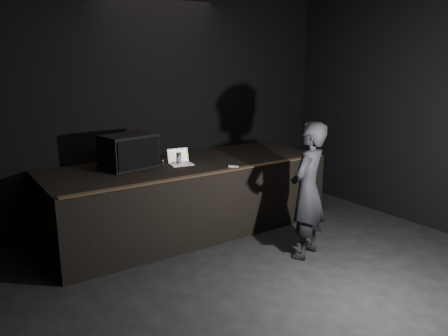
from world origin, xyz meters
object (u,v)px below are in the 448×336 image
stage_riser (188,196)px  laptop (180,160)px  stage_monitor (129,151)px  person (307,191)px  beer_can (179,159)px

stage_riser → laptop: bearing=-171.7°
stage_monitor → person: (1.57, -1.81, -0.37)m
stage_monitor → person: bearing=-59.6°
stage_monitor → person: size_ratio=0.44×
stage_monitor → beer_can: 0.68m
stage_riser → person: person is taller
person → beer_can: bearing=-82.8°
stage_riser → beer_can: 0.62m
person → stage_monitor: bearing=-73.1°
beer_can → person: 1.84m
stage_monitor → laptop: (0.67, -0.19, -0.17)m
stage_riser → person: (0.78, -1.63, 0.36)m
laptop → person: (0.90, -1.61, -0.20)m
beer_can → stage_monitor: bearing=158.2°
stage_riser → laptop: laptop is taller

